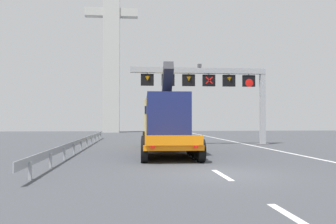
% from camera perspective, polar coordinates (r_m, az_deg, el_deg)
% --- Properties ---
extents(ground, '(112.00, 112.00, 0.00)m').
position_cam_1_polar(ground, '(13.46, 9.00, -9.85)').
color(ground, '#424449').
extents(lane_markings, '(0.20, 49.53, 0.01)m').
position_cam_1_polar(lane_markings, '(30.57, 0.33, -5.12)').
color(lane_markings, silver).
rests_on(lane_markings, ground).
extents(edge_line_right, '(0.20, 63.00, 0.01)m').
position_cam_1_polar(edge_line_right, '(26.73, 15.30, -5.60)').
color(edge_line_right, silver).
rests_on(edge_line_right, ground).
extents(overhead_lane_gantry, '(11.41, 0.90, 6.62)m').
position_cam_1_polar(overhead_lane_gantry, '(29.57, 7.19, 4.73)').
color(overhead_lane_gantry, '#9EA0A5').
rests_on(overhead_lane_gantry, ground).
extents(heavy_haul_truck_orange, '(3.42, 14.13, 5.30)m').
position_cam_1_polar(heavy_haul_truck_orange, '(24.26, -0.65, -1.39)').
color(heavy_haul_truck_orange, orange).
rests_on(heavy_haul_truck_orange, ground).
extents(guardrail_left, '(0.13, 30.47, 0.76)m').
position_cam_1_polar(guardrail_left, '(26.37, -13.38, -4.46)').
color(guardrail_left, '#999EA3').
rests_on(guardrail_left, ground).
extents(bridge_pylon_distant, '(9.00, 2.00, 33.18)m').
position_cam_1_polar(bridge_pylon_distant, '(63.42, -9.03, 12.28)').
color(bridge_pylon_distant, '#B7B7B2').
rests_on(bridge_pylon_distant, ground).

